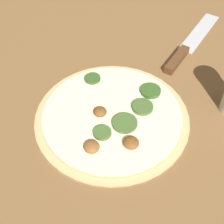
# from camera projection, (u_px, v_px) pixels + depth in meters

# --- Properties ---
(ground_plane) EXTENTS (3.00, 3.00, 0.00)m
(ground_plane) POSITION_uv_depth(u_px,v_px,m) (112.00, 118.00, 0.62)
(ground_plane) COLOR brown
(pizza) EXTENTS (0.31, 0.31, 0.03)m
(pizza) POSITION_uv_depth(u_px,v_px,m) (113.00, 116.00, 0.62)
(pizza) COLOR #D6B77A
(pizza) RESTS_ON ground_plane
(knife) EXTENTS (0.26, 0.17, 0.02)m
(knife) POSITION_uv_depth(u_px,v_px,m) (185.00, 50.00, 0.76)
(knife) COLOR silver
(knife) RESTS_ON ground_plane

